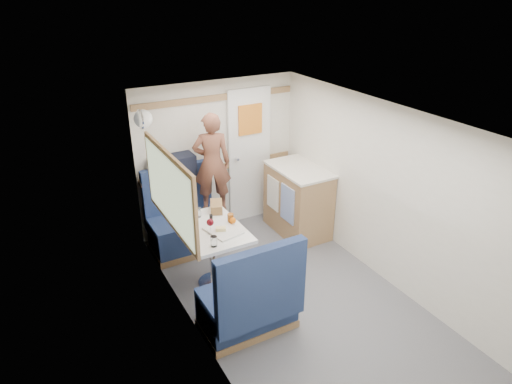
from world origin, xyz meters
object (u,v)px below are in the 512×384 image
dome_light (143,119)px  galley_counter (298,200)px  person (212,163)px  beer_glass (231,218)px  orange_fruit (233,220)px  cheese_block (221,229)px  bread_loaf (216,207)px  tray (223,230)px  bench_far (186,227)px  duffel_bag (173,166)px  tumbler_left (214,241)px  pepper_grinder (211,218)px  bench_near (250,305)px  tumbler_mid (198,213)px  dinette_table (212,240)px  wine_glass (210,223)px

dome_light → galley_counter: bearing=-9.2°
person → beer_glass: (-0.17, -0.87, -0.31)m
orange_fruit → cheese_block: bearing=-156.4°
dome_light → bread_loaf: (0.60, -0.52, -0.98)m
tray → orange_fruit: bearing=26.1°
bench_far → duffel_bag: size_ratio=1.94×
galley_counter → tray: bearing=-154.1°
duffel_bag → orange_fruit: bearing=-78.9°
cheese_block → tumbler_left: (-0.17, -0.22, 0.02)m
tumbler_left → bread_loaf: tumbler_left is taller
pepper_grinder → person: bearing=64.9°
bench_near → galley_counter: size_ratio=1.14×
dome_light → duffel_bag: dome_light is taller
tray → tumbler_mid: tumbler_mid is taller
dinette_table → galley_counter: 1.57m
dinette_table → dome_light: dome_light is taller
cheese_block → tumbler_left: 0.28m
cheese_block → pepper_grinder: size_ratio=1.12×
person → tumbler_mid: bearing=72.1°
person → tumbler_mid: person is taller
bread_loaf → dome_light: bearing=139.1°
orange_fruit → tumbler_mid: (-0.25, 0.35, -0.00)m
bench_near → tray: (0.07, 0.74, 0.43)m
dome_light → tumbler_left: 1.57m
person → duffel_bag: bearing=-11.7°
person → bread_loaf: bearing=89.1°
beer_glass → bread_loaf: bearing=93.5°
tumbler_mid → duffel_bag: bearing=89.4°
orange_fruit → dinette_table: bearing=167.2°
beer_glass → galley_counter: bearing=23.7°
pepper_grinder → dinette_table: bearing=-110.9°
wine_glass → bench_far: bearing=86.6°
dome_light → duffel_bag: bearing=36.2°
tray → pepper_grinder: size_ratio=3.96×
orange_fruit → beer_glass: beer_glass is taller
duffel_bag → tray: bearing=-86.6°
person → pepper_grinder: 0.90m
dome_light → duffel_bag: (0.37, 0.27, -0.72)m
cheese_block → tumbler_left: bearing=-128.5°
dome_light → dinette_table: bearing=-65.4°
bread_loaf → bench_near: bearing=-99.7°
tray → cheese_block: 0.04m
dome_light → tray: dome_light is taller
galley_counter → wine_glass: (-1.53, -0.65, 0.38)m
bench_far → dome_light: size_ratio=5.25×
orange_fruit → pepper_grinder: (-0.18, 0.16, -0.01)m
duffel_bag → tumbler_mid: bearing=-91.4°
orange_fruit → wine_glass: wine_glass is taller
orange_fruit → tumbler_mid: 0.43m
duffel_bag → tumbler_left: duffel_bag is taller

